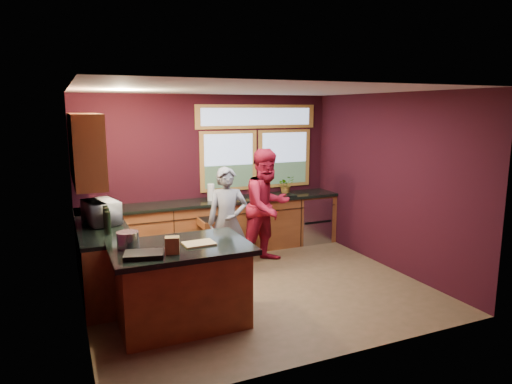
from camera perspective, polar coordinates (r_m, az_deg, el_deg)
floor at (r=6.52m, az=-0.04°, el=-11.79°), size 4.50×4.50×0.00m
room_shell at (r=6.17m, az=-6.36°, el=4.16°), size 4.52×4.02×2.71m
back_counter at (r=7.94m, az=-3.65°, el=-4.19°), size 4.50×0.64×0.93m
left_counter at (r=6.70m, az=-18.71°, el=-7.49°), size 0.64×2.30×0.93m
island at (r=5.39m, az=-9.27°, el=-11.33°), size 1.55×1.05×0.95m
person_grey at (r=6.76m, az=-3.60°, el=-3.74°), size 0.68×0.55×1.63m
person_red at (r=7.28m, az=1.41°, el=-1.81°), size 1.06×0.93×1.85m
microwave at (r=6.48m, az=-18.71°, el=-2.40°), size 0.51×0.65×0.32m
potted_plant at (r=8.32m, az=3.77°, el=0.91°), size 0.29×0.25×0.33m
paper_towel at (r=7.73m, az=-5.65°, el=-0.03°), size 0.12×0.12×0.28m
cutting_board at (r=5.24m, az=-7.16°, el=-6.41°), size 0.36×0.27×0.02m
stock_pot at (r=5.26m, az=-15.71°, el=-5.75°), size 0.24×0.24×0.18m
paper_bag at (r=4.95m, az=-10.42°, el=-6.55°), size 0.18×0.15×0.18m
black_tray at (r=4.91m, az=-13.83°, el=-7.61°), size 0.45×0.37×0.05m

